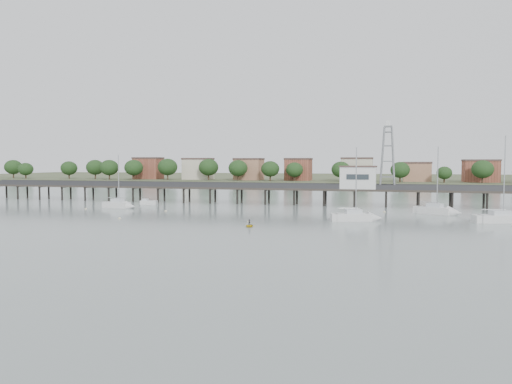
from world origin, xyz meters
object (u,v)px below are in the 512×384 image
(pier, at_px, (253,188))
(sailboat_e, at_px, (442,211))
(sailboat_c, at_px, (361,217))
(lattice_tower, at_px, (388,158))
(sailboat_b, at_px, (122,205))
(sailboat_d, at_px, (510,219))
(white_tender, at_px, (148,202))
(yellow_dinghy, at_px, (249,227))

(pier, distance_m, sailboat_e, 44.27)
(sailboat_e, height_order, sailboat_c, sailboat_e)
(lattice_tower, distance_m, sailboat_b, 60.46)
(sailboat_b, xyz_separation_m, sailboat_c, (52.20, -11.04, -0.00))
(lattice_tower, xyz_separation_m, sailboat_d, (19.95, -25.40, -10.47))
(sailboat_d, bearing_deg, sailboat_c, 173.38)
(sailboat_c, xyz_separation_m, white_tender, (-50.90, 21.16, -0.17))
(lattice_tower, bearing_deg, sailboat_c, -98.65)
(white_tender, relative_size, yellow_dinghy, 1.77)
(lattice_tower, bearing_deg, pier, -180.00)
(sailboat_b, height_order, yellow_dinghy, sailboat_b)
(lattice_tower, bearing_deg, yellow_dinghy, -116.76)
(sailboat_b, distance_m, white_tender, 10.21)
(pier, relative_size, sailboat_b, 12.07)
(sailboat_b, relative_size, white_tender, 3.01)
(sailboat_c, height_order, yellow_dinghy, sailboat_c)
(sailboat_b, bearing_deg, sailboat_d, 4.41)
(sailboat_c, height_order, white_tender, sailboat_c)
(sailboat_d, xyz_separation_m, sailboat_e, (-9.72, 10.98, 0.01))
(lattice_tower, relative_size, white_tender, 3.75)
(sailboat_b, height_order, sailboat_e, sailboat_e)
(sailboat_e, relative_size, white_tender, 3.37)
(sailboat_d, relative_size, sailboat_c, 1.15)
(pier, relative_size, sailboat_d, 9.71)
(lattice_tower, xyz_separation_m, sailboat_c, (-4.47, -29.34, -10.46))
(sailboat_d, bearing_deg, sailboat_e, 115.71)
(pier, height_order, lattice_tower, lattice_tower)
(lattice_tower, xyz_separation_m, yellow_dinghy, (-21.03, -41.69, -11.10))
(white_tender, bearing_deg, sailboat_d, -20.73)
(pier, height_order, sailboat_d, sailboat_d)
(pier, bearing_deg, sailboat_b, -143.97)
(yellow_dinghy, bearing_deg, pier, 95.72)
(yellow_dinghy, bearing_deg, sailboat_c, 28.34)
(pier, distance_m, white_tender, 25.45)
(yellow_dinghy, bearing_deg, sailboat_d, 13.30)
(pier, distance_m, lattice_tower, 32.34)
(lattice_tower, relative_size, yellow_dinghy, 6.63)
(sailboat_d, xyz_separation_m, white_tender, (-75.32, 17.23, -0.16))
(sailboat_c, xyz_separation_m, yellow_dinghy, (-16.56, -12.35, -0.64))
(pier, distance_m, sailboat_b, 31.27)
(sailboat_d, height_order, yellow_dinghy, sailboat_d)
(lattice_tower, height_order, sailboat_d, lattice_tower)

